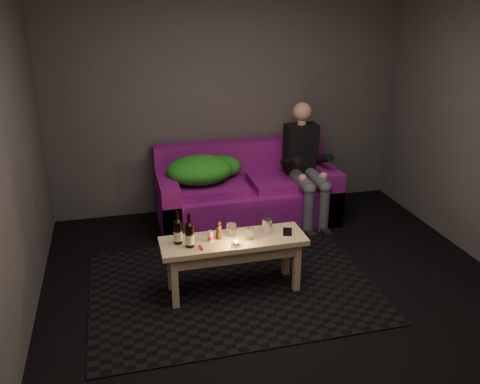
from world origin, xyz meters
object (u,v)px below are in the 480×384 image
object	(u,v)px
coffee_table	(233,248)
beer_bottle_b	(190,235)
beer_bottle_a	(178,231)
sofa	(246,194)
person	(305,162)
steel_cup	(267,225)

from	to	relation	value
coffee_table	beer_bottle_b	size ratio (longest dim) A/B	4.21
coffee_table	beer_bottle_a	distance (m)	0.49
beer_bottle_b	sofa	bearing A→B (deg)	59.95
sofa	person	bearing A→B (deg)	-14.10
coffee_table	beer_bottle_a	xyz separation A→B (m)	(-0.45, 0.03, 0.19)
person	steel_cup	bearing A→B (deg)	-123.70
sofa	beer_bottle_a	bearing A→B (deg)	-123.97
beer_bottle_a	steel_cup	xyz separation A→B (m)	(0.76, 0.02, -0.04)
sofa	steel_cup	size ratio (longest dim) A/B	16.44
beer_bottle_a	steel_cup	world-z (taller)	beer_bottle_a
beer_bottle_a	beer_bottle_b	bearing A→B (deg)	-45.55
beer_bottle_b	steel_cup	size ratio (longest dim) A/B	2.44
coffee_table	beer_bottle_a	world-z (taller)	beer_bottle_a
sofa	beer_bottle_b	distance (m)	1.71
sofa	steel_cup	world-z (taller)	sofa
beer_bottle_b	steel_cup	bearing A→B (deg)	8.96
person	beer_bottle_a	world-z (taller)	person
beer_bottle_a	coffee_table	bearing A→B (deg)	-4.37
beer_bottle_a	beer_bottle_b	world-z (taller)	beer_bottle_b
coffee_table	sofa	bearing A→B (deg)	71.40
sofa	beer_bottle_b	world-z (taller)	sofa
person	coffee_table	xyz separation A→B (m)	(-1.10, -1.25, -0.26)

